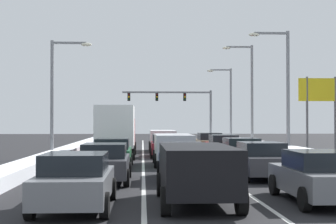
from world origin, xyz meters
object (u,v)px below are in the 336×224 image
at_px(sedan_charcoal_right_lane_second, 261,160).
at_px(suv_white_center_lane_fifth, 162,139).
at_px(sedan_green_left_lane_third, 113,153).
at_px(sedan_maroon_center_lane_fourth, 165,146).
at_px(street_lamp_left_mid, 58,87).
at_px(sedan_green_right_lane_third, 241,152).
at_px(sedan_gray_right_lane_nearest, 318,176).
at_px(street_lamp_right_near, 282,82).
at_px(suv_silver_center_lane_third, 173,146).
at_px(sedan_gray_left_lane_nearest, 76,181).
at_px(street_lamp_right_mid, 248,88).
at_px(sedan_red_right_lane_fourth, 223,146).
at_px(street_lamp_right_far, 227,99).
at_px(box_truck_left_lane_fourth, 116,129).
at_px(roadside_sign_right, 321,98).
at_px(suv_black_center_lane_nearest, 197,169).
at_px(traffic_light_gantry, 180,102).
at_px(sedan_tan_right_lane_fifth, 209,143).
at_px(sedan_tan_left_lane_fifth, 120,142).
at_px(sedan_navy_center_lane_second, 183,161).
at_px(sedan_charcoal_left_lane_second, 105,163).

relative_size(sedan_charcoal_right_lane_second, suv_white_center_lane_fifth, 0.92).
bearing_deg(sedan_green_left_lane_third, sedan_maroon_center_lane_fourth, 69.53).
height_order(sedan_green_left_lane_third, street_lamp_left_mid, street_lamp_left_mid).
distance_m(sedan_green_right_lane_third, street_lamp_left_mid, 13.19).
distance_m(sedan_gray_right_lane_nearest, street_lamp_right_near, 18.58).
relative_size(suv_silver_center_lane_third, sedan_gray_left_lane_nearest, 1.09).
height_order(sedan_gray_left_lane_nearest, street_lamp_right_mid, street_lamp_right_mid).
bearing_deg(sedan_red_right_lane_fourth, sedan_charcoal_right_lane_second, -91.50).
bearing_deg(street_lamp_right_far, sedan_green_left_lane_third, -110.66).
relative_size(sedan_charcoal_right_lane_second, box_truck_left_lane_fourth, 0.62).
relative_size(sedan_maroon_center_lane_fourth, roadside_sign_right, 0.82).
bearing_deg(suv_silver_center_lane_third, suv_black_center_lane_nearest, -90.59).
relative_size(sedan_gray_right_lane_nearest, suv_black_center_lane_nearest, 0.92).
bearing_deg(traffic_light_gantry, roadside_sign_right, -73.68).
height_order(sedan_tan_right_lane_fifth, sedan_gray_left_lane_nearest, same).
height_order(sedan_tan_left_lane_fifth, traffic_light_gantry, traffic_light_gantry).
distance_m(sedan_gray_right_lane_nearest, box_truck_left_lane_fourth, 20.31).
height_order(sedan_navy_center_lane_second, street_lamp_left_mid, street_lamp_left_mid).
bearing_deg(sedan_green_right_lane_third, street_lamp_left_mid, 147.21).
relative_size(sedan_navy_center_lane_second, sedan_green_left_lane_third, 1.00).
bearing_deg(sedan_charcoal_left_lane_second, suv_silver_center_lane_third, 67.76).
height_order(sedan_gray_right_lane_nearest, street_lamp_right_near, street_lamp_right_near).
relative_size(sedan_maroon_center_lane_fourth, street_lamp_right_mid, 0.51).
bearing_deg(sedan_maroon_center_lane_fourth, suv_black_center_lane_nearest, -89.89).
bearing_deg(roadside_sign_right, suv_silver_center_lane_third, -145.54).
relative_size(sedan_charcoal_right_lane_second, sedan_green_right_lane_third, 1.00).
distance_m(sedan_navy_center_lane_second, sedan_green_left_lane_third, 6.30).
distance_m(suv_silver_center_lane_third, box_truck_left_lane_fourth, 6.99).
bearing_deg(roadside_sign_right, box_truck_left_lane_fourth, -174.54).
xyz_separation_m(suv_white_center_lane_fifth, street_lamp_left_mid, (-7.07, -7.56, 3.59)).
distance_m(sedan_gray_right_lane_nearest, traffic_light_gantry, 47.77).
relative_size(suv_silver_center_lane_third, roadside_sign_right, 0.89).
xyz_separation_m(sedan_red_right_lane_fourth, suv_white_center_lane_fifth, (-3.62, 7.99, 0.25)).
xyz_separation_m(sedan_gray_left_lane_nearest, sedan_charcoal_left_lane_second, (0.33, 6.13, 0.00)).
relative_size(sedan_green_right_lane_third, suv_black_center_lane_nearest, 0.92).
bearing_deg(suv_black_center_lane_nearest, box_truck_left_lane_fourth, 99.57).
xyz_separation_m(sedan_charcoal_right_lane_second, roadside_sign_right, (7.56, 14.06, 3.25)).
height_order(sedan_charcoal_right_lane_second, street_lamp_right_mid, street_lamp_right_mid).
relative_size(sedan_charcoal_right_lane_second, suv_silver_center_lane_third, 0.92).
bearing_deg(box_truck_left_lane_fourth, suv_black_center_lane_nearest, -80.43).
xyz_separation_m(sedan_red_right_lane_fourth, sedan_maroon_center_lane_fourth, (-3.72, 1.23, 0.00)).
relative_size(suv_black_center_lane_nearest, sedan_green_left_lane_third, 1.09).
bearing_deg(sedan_charcoal_right_lane_second, street_lamp_right_far, 82.88).
bearing_deg(box_truck_left_lane_fourth, sedan_red_right_lane_fourth, -6.52).
xyz_separation_m(sedan_red_right_lane_fourth, sedan_tan_left_lane_fifth, (-7.01, 8.35, 0.00)).
xyz_separation_m(sedan_tan_right_lane_fifth, street_lamp_right_mid, (3.88, 4.19, 4.51)).
bearing_deg(suv_white_center_lane_fifth, sedan_charcoal_right_lane_second, -80.56).
bearing_deg(sedan_tan_right_lane_fifth, street_lamp_right_mid, 47.19).
relative_size(traffic_light_gantry, street_lamp_right_mid, 1.23).
height_order(sedan_charcoal_right_lane_second, sedan_green_right_lane_third, same).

